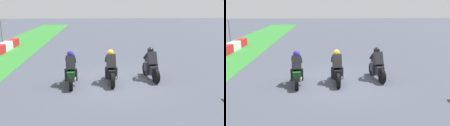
# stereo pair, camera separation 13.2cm
# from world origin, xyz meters

# --- Properties ---
(ground_plane) EXTENTS (120.00, 120.00, 0.00)m
(ground_plane) POSITION_xyz_m (0.00, 0.00, 0.00)
(ground_plane) COLOR #454957
(rider_lane_a) EXTENTS (2.04, 0.58, 1.51)m
(rider_lane_a) POSITION_xyz_m (0.41, -1.95, 0.62)
(rider_lane_a) COLOR black
(rider_lane_a) RESTS_ON ground_plane
(rider_lane_b) EXTENTS (2.04, 0.54, 1.51)m
(rider_lane_b) POSITION_xyz_m (-0.08, -0.02, 0.62)
(rider_lane_b) COLOR black
(rider_lane_b) RESTS_ON ground_plane
(rider_lane_c) EXTENTS (2.04, 0.55, 1.51)m
(rider_lane_c) POSITION_xyz_m (-0.21, 1.74, 0.62)
(rider_lane_c) COLOR black
(rider_lane_c) RESTS_ON ground_plane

